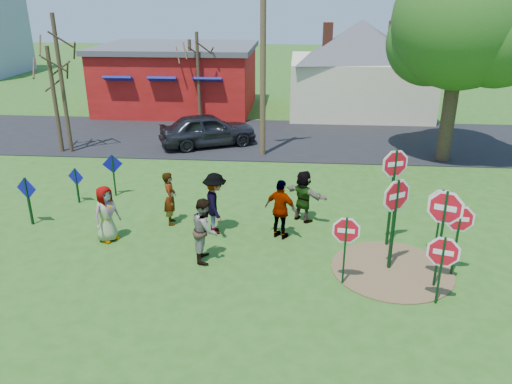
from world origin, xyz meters
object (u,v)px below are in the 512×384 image
(stop_sign_a, at_px, (346,236))
(suv, at_px, (208,130))
(person_b, at_px, (170,198))
(stop_sign_c, at_px, (444,218))
(person_a, at_px, (106,214))
(leafy_tree, at_px, (465,28))
(stop_sign_b, at_px, (394,174))
(utility_pole, at_px, (263,59))
(stop_sign_d, at_px, (441,207))

(stop_sign_a, xyz_separation_m, suv, (-5.44, 11.74, -0.53))
(stop_sign_a, distance_m, person_b, 6.08)
(stop_sign_a, distance_m, suv, 12.95)
(stop_sign_a, bearing_deg, stop_sign_c, 7.85)
(stop_sign_c, distance_m, person_a, 9.27)
(person_b, distance_m, leafy_tree, 13.61)
(stop_sign_a, bearing_deg, stop_sign_b, 62.64)
(utility_pole, height_order, leafy_tree, leafy_tree)
(person_a, xyz_separation_m, leafy_tree, (12.07, 8.60, 4.69))
(stop_sign_a, distance_m, stop_sign_d, 3.15)
(person_a, bearing_deg, leafy_tree, -22.32)
(stop_sign_c, relative_size, person_a, 1.59)
(person_a, bearing_deg, utility_pole, 7.46)
(utility_pole, bearing_deg, stop_sign_a, -75.29)
(person_a, distance_m, leafy_tree, 15.54)
(person_b, height_order, suv, person_b)
(utility_pole, bearing_deg, leafy_tree, -0.46)
(stop_sign_b, height_order, leafy_tree, leafy_tree)
(stop_sign_d, bearing_deg, leafy_tree, 84.46)
(leafy_tree, bearing_deg, person_a, -144.51)
(stop_sign_c, relative_size, stop_sign_d, 1.28)
(stop_sign_b, bearing_deg, suv, 104.36)
(stop_sign_b, bearing_deg, utility_pole, 95.35)
(person_a, bearing_deg, stop_sign_b, -55.54)
(stop_sign_a, relative_size, person_a, 1.15)
(stop_sign_d, xyz_separation_m, person_a, (-9.43, 0.20, -0.64))
(stop_sign_b, height_order, stop_sign_c, stop_sign_b)
(suv, bearing_deg, utility_pole, -138.98)
(person_a, relative_size, leafy_tree, 0.20)
(stop_sign_b, relative_size, person_b, 1.77)
(stop_sign_d, bearing_deg, stop_sign_c, -92.79)
(stop_sign_c, height_order, person_a, stop_sign_c)
(leafy_tree, bearing_deg, suv, 173.20)
(stop_sign_c, bearing_deg, suv, 145.43)
(suv, height_order, leafy_tree, leafy_tree)
(suv, bearing_deg, person_b, 157.26)
(stop_sign_a, distance_m, leafy_tree, 12.46)
(person_a, bearing_deg, stop_sign_c, -68.99)
(stop_sign_b, xyz_separation_m, suv, (-6.89, 9.56, -1.41))
(suv, relative_size, utility_pole, 0.56)
(stop_sign_a, height_order, leafy_tree, leafy_tree)
(person_a, height_order, utility_pole, utility_pole)
(person_b, height_order, utility_pole, utility_pole)
(stop_sign_b, relative_size, leafy_tree, 0.35)
(person_b, distance_m, suv, 8.59)
(stop_sign_c, xyz_separation_m, person_a, (-9.04, 1.79, -1.04))
(stop_sign_b, distance_m, person_a, 8.32)
(stop_sign_b, distance_m, suv, 11.87)
(stop_sign_c, xyz_separation_m, person_b, (-7.45, 3.09, -1.04))
(utility_pole, distance_m, leafy_tree, 8.18)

